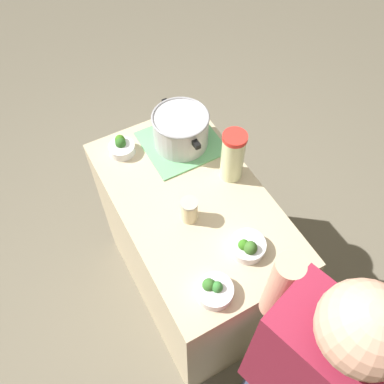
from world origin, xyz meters
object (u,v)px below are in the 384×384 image
Objects in this scene: cooking_pot at (181,129)px; broccoli_bowl_back at (214,290)px; lemonade_pitcher at (233,156)px; broccoli_bowl_center at (121,146)px; mason_jar at (189,210)px; broccoli_bowl_front at (248,247)px.

cooking_pot is 2.39× the size of broccoli_bowl_back.
lemonade_pitcher is 0.52m from broccoli_bowl_center.
broccoli_bowl_center is at bearing -178.26° from broccoli_bowl_back.
mason_jar is at bearing -23.13° from cooking_pot.
lemonade_pitcher reaches higher than cooking_pot.
broccoli_bowl_front is (0.35, -0.14, -0.10)m from lemonade_pitcher.
broccoli_bowl_back is at bearing -38.15° from lemonade_pitcher.
broccoli_bowl_center is (-0.09, -0.26, -0.06)m from cooking_pot.
cooking_pot reaches higher than mason_jar.
broccoli_bowl_back is (0.32, -0.08, -0.03)m from mason_jar.
mason_jar is 0.96× the size of broccoli_bowl_center.
mason_jar is at bearing 166.86° from broccoli_bowl_back.
lemonade_pitcher is 0.56m from broccoli_bowl_back.
broccoli_bowl_back is (0.09, -0.20, -0.00)m from broccoli_bowl_front.
broccoli_bowl_front is 0.22m from broccoli_bowl_back.
broccoli_bowl_front is 0.73m from broccoli_bowl_center.
broccoli_bowl_front reaches higher than broccoli_bowl_center.
broccoli_bowl_front reaches higher than broccoli_bowl_back.
lemonade_pitcher is at bearing 112.45° from mason_jar.
broccoli_bowl_back is at bearing -66.35° from broccoli_bowl_front.
mason_jar reaches higher than broccoli_bowl_center.
cooking_pot is at bearing 156.87° from mason_jar.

